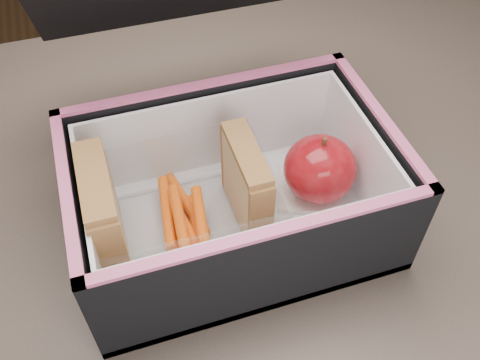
# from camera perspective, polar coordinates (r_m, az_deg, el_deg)

# --- Properties ---
(kitchen_table) EXTENTS (1.20, 0.80, 0.75)m
(kitchen_table) POSITION_cam_1_polar(r_m,az_deg,el_deg) (0.68, -0.93, -6.94)
(kitchen_table) COLOR brown
(kitchen_table) RESTS_ON ground
(lunch_bag) EXTENTS (0.31, 0.35, 0.27)m
(lunch_bag) POSITION_cam_1_polar(r_m,az_deg,el_deg) (0.53, -0.89, -0.34)
(lunch_bag) COLOR black
(lunch_bag) RESTS_ON kitchen_table
(plastic_tub) EXTENTS (0.19, 0.13, 0.08)m
(plastic_tub) POSITION_cam_1_polar(r_m,az_deg,el_deg) (0.54, -6.53, -3.15)
(plastic_tub) COLOR white
(plastic_tub) RESTS_ON lunch_bag
(sandwich_left) EXTENTS (0.03, 0.10, 0.11)m
(sandwich_left) POSITION_cam_1_polar(r_m,az_deg,el_deg) (0.52, -14.27, -3.67)
(sandwich_left) COLOR tan
(sandwich_left) RESTS_ON plastic_tub
(sandwich_right) EXTENTS (0.02, 0.09, 0.10)m
(sandwich_right) POSITION_cam_1_polar(r_m,az_deg,el_deg) (0.54, 0.67, -0.45)
(sandwich_right) COLOR tan
(sandwich_right) RESTS_ON plastic_tub
(carrot_sticks) EXTENTS (0.05, 0.14, 0.03)m
(carrot_sticks) POSITION_cam_1_polar(r_m,az_deg,el_deg) (0.55, -6.02, -4.27)
(carrot_sticks) COLOR #E63A00
(carrot_sticks) RESTS_ON plastic_tub
(paper_napkin) EXTENTS (0.09, 0.09, 0.01)m
(paper_napkin) POSITION_cam_1_polar(r_m,az_deg,el_deg) (0.60, 7.48, -0.83)
(paper_napkin) COLOR white
(paper_napkin) RESTS_ON lunch_bag
(red_apple) EXTENTS (0.08, 0.08, 0.08)m
(red_apple) POSITION_cam_1_polar(r_m,az_deg,el_deg) (0.57, 8.51, 1.19)
(red_apple) COLOR #820109
(red_apple) RESTS_ON paper_napkin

